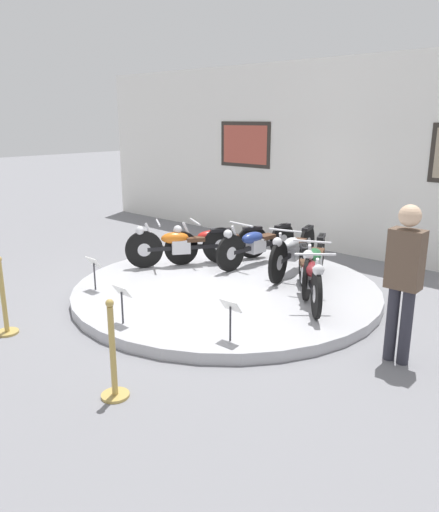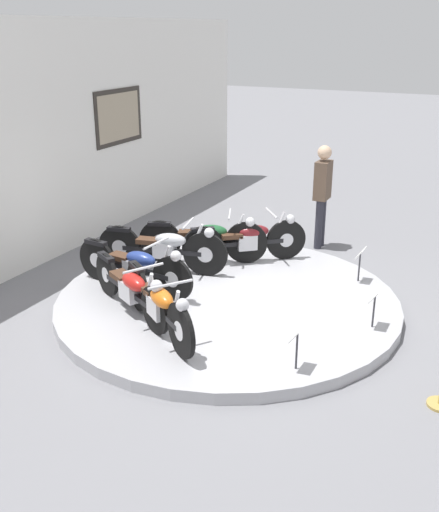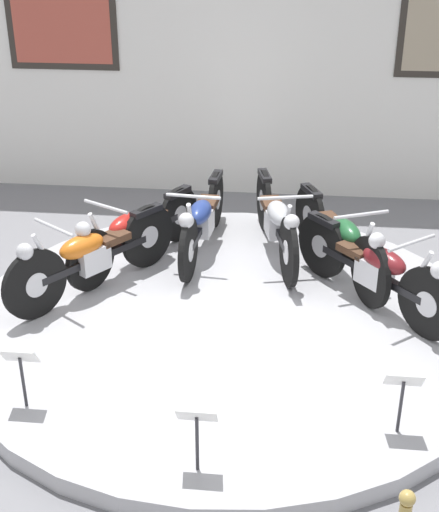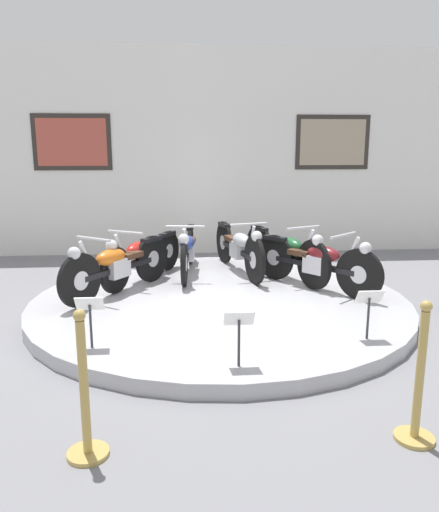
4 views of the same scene
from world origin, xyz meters
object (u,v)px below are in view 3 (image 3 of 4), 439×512
motorcycle_orange (91,254)px  motorcycle_silver (276,220)px  motorcycle_maroon (375,268)px  info_placard_front_right (403,388)px  motorcycle_green (340,238)px  info_placard_front_left (21,364)px  info_placard_front_centre (197,424)px  motorcycle_red (134,231)px  motorcycle_blue (202,219)px

motorcycle_orange → motorcycle_silver: (1.69, 0.96, 0.01)m
motorcycle_maroon → info_placard_front_right: size_ratio=3.06×
motorcycle_silver → motorcycle_green: bearing=-29.7°
info_placard_front_left → info_placard_front_centre: size_ratio=1.00×
motorcycle_maroon → info_placard_front_centre: size_ratio=3.06×
info_placard_front_left → info_placard_front_right: same height
motorcycle_silver → info_placard_front_centre: bearing=-96.8°
motorcycle_green → motorcycle_maroon: bearing=-64.2°
motorcycle_red → motorcycle_blue: 0.74m
motorcycle_orange → info_placard_front_left: size_ratio=3.24×
motorcycle_silver → motorcycle_green: 0.73m
motorcycle_blue → info_placard_front_left: bearing=-109.5°
motorcycle_orange → motorcycle_maroon: 2.61m
motorcycle_red → motorcycle_maroon: motorcycle_maroon is taller
motorcycle_orange → info_placard_front_centre: bearing=-60.2°
motorcycle_orange → motorcycle_blue: (0.92, 0.95, -0.01)m
info_placard_front_right → motorcycle_silver: bearing=109.4°
motorcycle_maroon → info_placard_front_centre: motorcycle_maroon is taller
motorcycle_red → info_placard_front_right: size_ratio=3.39×
info_placard_front_right → info_placard_front_left: bearing=180.0°
motorcycle_red → motorcycle_silver: motorcycle_silver is taller
motorcycle_orange → motorcycle_green: size_ratio=0.88×
info_placard_front_centre → info_placard_front_right: 1.44m
motorcycle_silver → motorcycle_green: (0.63, -0.36, -0.00)m
motorcycle_green → info_placard_front_right: motorcycle_green is taller
motorcycle_orange → motorcycle_silver: motorcycle_silver is taller
info_placard_front_right → motorcycle_orange: bearing=146.4°
motorcycle_silver → info_placard_front_centre: (-0.39, -3.24, -0.03)m
motorcycle_blue → motorcycle_green: size_ratio=1.05×
motorcycle_orange → motorcycle_blue: bearing=46.0°
info_placard_front_left → info_placard_front_centre: same height
motorcycle_blue → motorcycle_orange: bearing=-134.0°
motorcycle_red → info_placard_front_centre: bearing=-70.4°
motorcycle_orange → motorcycle_maroon: bearing=0.0°
motorcycle_silver → info_placard_front_right: size_ratio=3.88×
motorcycle_green → info_placard_front_right: bearing=-82.2°
motorcycle_maroon → info_placard_front_centre: (-1.31, -2.28, -0.02)m
motorcycle_maroon → motorcycle_blue: bearing=150.6°
info_placard_front_right → motorcycle_maroon: bearing=91.2°
motorcycle_green → info_placard_front_left: bearing=-135.1°
motorcycle_orange → motorcycle_blue: motorcycle_orange is taller
motorcycle_blue → motorcycle_red: bearing=-150.8°
motorcycle_blue → info_placard_front_right: 3.22m
motorcycle_red → motorcycle_green: motorcycle_green is taller
motorcycle_orange → info_placard_front_right: bearing=-33.6°
motorcycle_green → info_placard_front_left: motorcycle_green is taller
motorcycle_maroon → info_placard_front_centre: 2.63m
motorcycle_green → motorcycle_maroon: size_ratio=1.20×
info_placard_front_centre → motorcycle_red: bearing=109.6°
motorcycle_blue → motorcycle_maroon: (1.69, -0.95, 0.00)m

